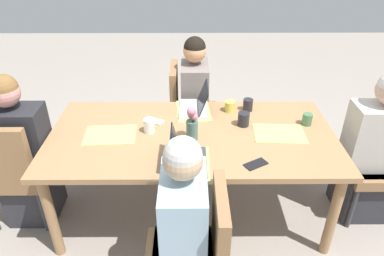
{
  "coord_description": "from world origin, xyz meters",
  "views": [
    {
      "loc": [
        0.01,
        2.16,
        2.08
      ],
      "look_at": [
        0.0,
        0.0,
        0.78
      ],
      "focal_mm": 33.31,
      "sensor_mm": 36.0,
      "label": 1
    }
  ],
  "objects": [
    {
      "name": "coffee_mug_near_left",
      "position": [
        0.31,
        -0.03,
        0.78
      ],
      "size": [
        0.08,
        0.08,
        0.1
      ],
      "primitive_type": "cylinder",
      "color": "white",
      "rests_on": "dining_table"
    },
    {
      "name": "person_head_right_left_near",
      "position": [
        1.24,
        0.02,
        0.53
      ],
      "size": [
        0.4,
        0.36,
        1.19
      ],
      "color": "#2D2D33",
      "rests_on": "ground_plane"
    },
    {
      "name": "coffee_mug_centre_left",
      "position": [
        -0.38,
        -0.12,
        0.78
      ],
      "size": [
        0.09,
        0.09,
        0.1
      ],
      "primitive_type": "cylinder",
      "color": "#232328",
      "rests_on": "dining_table"
    },
    {
      "name": "ground_plane",
      "position": [
        0.0,
        0.0,
        0.0
      ],
      "size": [
        10.0,
        10.0,
        0.0
      ],
      "primitive_type": "plane",
      "color": "gray"
    },
    {
      "name": "placemat_head_right_left_near",
      "position": [
        0.58,
        0.01,
        0.73
      ],
      "size": [
        0.37,
        0.28,
        0.0
      ],
      "primitive_type": "cube",
      "rotation": [
        0.0,
        0.0,
        3.2
      ],
      "color": "#9EBC66",
      "rests_on": "dining_table"
    },
    {
      "name": "person_far_left_mid",
      "position": [
        0.05,
        0.78,
        0.53
      ],
      "size": [
        0.36,
        0.4,
        1.19
      ],
      "color": "#2D2D33",
      "rests_on": "ground_plane"
    },
    {
      "name": "placemat_head_left_left_far",
      "position": [
        -0.63,
        0.0,
        0.73
      ],
      "size": [
        0.37,
        0.28,
        0.0
      ],
      "primitive_type": "cube",
      "rotation": [
        0.0,
        0.0,
        -0.05
      ],
      "color": "#9EBC66",
      "rests_on": "dining_table"
    },
    {
      "name": "coffee_mug_far_left",
      "position": [
        -0.45,
        -0.36,
        0.78
      ],
      "size": [
        0.08,
        0.08,
        0.1
      ],
      "primitive_type": "cylinder",
      "color": "#232328",
      "rests_on": "dining_table"
    },
    {
      "name": "chair_head_left_left_far",
      "position": [
        -1.39,
        -0.07,
        0.5
      ],
      "size": [
        0.44,
        0.44,
        0.9
      ],
      "color": "olive",
      "rests_on": "ground_plane"
    },
    {
      "name": "placemat_far_left_mid",
      "position": [
        0.02,
        0.35,
        0.73
      ],
      "size": [
        0.27,
        0.36,
        0.0
      ],
      "primitive_type": "cube",
      "rotation": [
        0.0,
        0.0,
        -1.59
      ],
      "color": "#9EBC66",
      "rests_on": "dining_table"
    },
    {
      "name": "placemat_near_right_near",
      "position": [
        -0.01,
        -0.35,
        0.73
      ],
      "size": [
        0.29,
        0.38,
        0.0
      ],
      "primitive_type": "cube",
      "rotation": [
        0.0,
        0.0,
        1.64
      ],
      "color": "#9EBC66",
      "rests_on": "dining_table"
    },
    {
      "name": "coffee_mug_near_right",
      "position": [
        -0.86,
        -0.13,
        0.77
      ],
      "size": [
        0.07,
        0.07,
        0.09
      ],
      "primitive_type": "cylinder",
      "color": "#47704C",
      "rests_on": "dining_table"
    },
    {
      "name": "phone_black",
      "position": [
        -0.4,
        0.36,
        0.73
      ],
      "size": [
        0.17,
        0.14,
        0.01
      ],
      "primitive_type": "cube",
      "rotation": [
        0.0,
        0.0,
        0.53
      ],
      "color": "black",
      "rests_on": "dining_table"
    },
    {
      "name": "laptop_near_right_near",
      "position": [
        -0.04,
        -0.36,
        0.77
      ],
      "size": [
        0.22,
        0.32,
        0.2
      ],
      "color": "silver",
      "rests_on": "dining_table"
    },
    {
      "name": "person_near_right_near",
      "position": [
        -0.03,
        -0.79,
        0.53
      ],
      "size": [
        0.36,
        0.4,
        1.19
      ],
      "color": "#2D2D33",
      "rests_on": "ground_plane"
    },
    {
      "name": "person_head_left_left_far",
      "position": [
        -1.33,
        0.0,
        0.53
      ],
      "size": [
        0.4,
        0.36,
        1.19
      ],
      "color": "#2D2D33",
      "rests_on": "ground_plane"
    },
    {
      "name": "dining_table",
      "position": [
        0.0,
        0.0,
        0.66
      ],
      "size": [
        2.05,
        1.01,
        0.73
      ],
      "color": "#9E754C",
      "rests_on": "ground_plane"
    },
    {
      "name": "chair_near_right_near",
      "position": [
        0.05,
        -0.85,
        0.5
      ],
      "size": [
        0.44,
        0.44,
        0.9
      ],
      "color": "olive",
      "rests_on": "ground_plane"
    },
    {
      "name": "chair_head_right_left_near",
      "position": [
        1.3,
        0.1,
        0.5
      ],
      "size": [
        0.44,
        0.44,
        0.9
      ],
      "color": "olive",
      "rests_on": "ground_plane"
    },
    {
      "name": "chair_far_left_mid",
      "position": [
        -0.03,
        0.84,
        0.5
      ],
      "size": [
        0.44,
        0.44,
        0.9
      ],
      "color": "olive",
      "rests_on": "ground_plane"
    },
    {
      "name": "phone_silver",
      "position": [
        0.29,
        -0.18,
        0.73
      ],
      "size": [
        0.17,
        0.13,
        0.01
      ],
      "primitive_type": "cube",
      "rotation": [
        0.0,
        0.0,
        2.67
      ],
      "color": "silver",
      "rests_on": "dining_table"
    },
    {
      "name": "laptop_far_left_mid",
      "position": [
        0.05,
        0.35,
        0.77
      ],
      "size": [
        0.22,
        0.32,
        0.21
      ],
      "color": "#38383D",
      "rests_on": "dining_table"
    },
    {
      "name": "coffee_mug_centre_right",
      "position": [
        -0.3,
        -0.34,
        0.77
      ],
      "size": [
        0.08,
        0.08,
        0.08
      ],
      "primitive_type": "cylinder",
      "color": "#DBC64C",
      "rests_on": "dining_table"
    },
    {
      "name": "flower_vase",
      "position": [
        -0.0,
        0.07,
        0.87
      ],
      "size": [
        0.08,
        0.11,
        0.26
      ],
      "color": "#4C6B60",
      "rests_on": "dining_table"
    }
  ]
}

